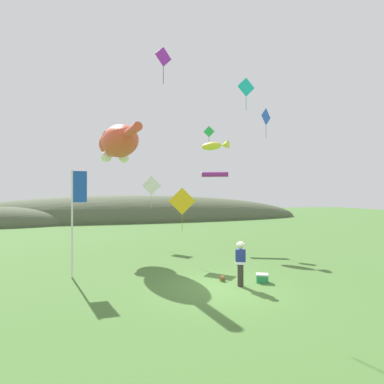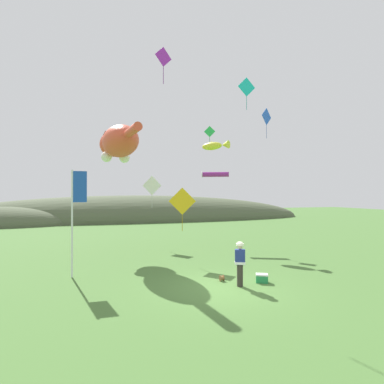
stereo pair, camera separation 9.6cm
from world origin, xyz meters
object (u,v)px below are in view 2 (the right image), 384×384
at_px(picnic_cooler, 262,278).
at_px(kite_diamond_white, 152,186).
at_px(kite_diamond_green, 210,132).
at_px(kite_diamond_blue, 266,117).
at_px(kite_fish_windsock, 215,146).
at_px(kite_diamond_gold, 182,201).
at_px(kite_diamond_violet, 163,57).
at_px(kite_diamond_teal, 247,87).
at_px(kite_giant_cat, 118,143).
at_px(festival_attendant, 240,263).
at_px(kite_tube_streamer, 215,174).
at_px(kite_spool, 222,278).
at_px(festival_banner_pole, 76,207).

height_order(picnic_cooler, kite_diamond_white, kite_diamond_white).
bearing_deg(kite_diamond_green, kite_diamond_blue, -59.39).
bearing_deg(kite_fish_windsock, picnic_cooler, -98.69).
bearing_deg(kite_fish_windsock, kite_diamond_gold, -129.89).
distance_m(kite_diamond_violet, kite_diamond_gold, 7.68).
relative_size(kite_diamond_green, kite_diamond_gold, 0.75).
xyz_separation_m(kite_diamond_teal, kite_diamond_blue, (1.46, -0.10, -1.92)).
xyz_separation_m(kite_giant_cat, kite_diamond_gold, (3.26, -3.64, -3.68)).
bearing_deg(kite_diamond_blue, kite_fish_windsock, 143.99).
height_order(festival_attendant, kite_diamond_green, kite_diamond_green).
bearing_deg(kite_diamond_teal, kite_fish_windsock, 126.15).
bearing_deg(kite_diamond_blue, kite_tube_streamer, 139.60).
relative_size(kite_spool, kite_diamond_white, 0.11).
bearing_deg(picnic_cooler, kite_diamond_gold, 114.40).
bearing_deg(kite_spool, picnic_cooler, -23.59).
relative_size(kite_spool, picnic_cooler, 0.44).
bearing_deg(kite_diamond_violet, festival_banner_pole, -166.05).
height_order(kite_tube_streamer, kite_diamond_blue, kite_diamond_blue).
height_order(kite_fish_windsock, kite_diamond_blue, kite_diamond_blue).
relative_size(kite_tube_streamer, kite_diamond_teal, 0.90).
bearing_deg(kite_tube_streamer, festival_banner_pole, -145.44).
relative_size(kite_diamond_teal, kite_diamond_white, 0.94).
bearing_deg(festival_attendant, kite_diamond_white, 99.73).
bearing_deg(kite_fish_windsock, kite_diamond_green, 79.72).
height_order(kite_spool, kite_diamond_green, kite_diamond_green).
distance_m(kite_spool, kite_fish_windsock, 11.38).
relative_size(festival_attendant, kite_diamond_gold, 0.74).
relative_size(kite_spool, kite_diamond_teal, 0.12).
distance_m(festival_banner_pole, kite_diamond_gold, 5.64).
bearing_deg(kite_spool, kite_diamond_white, 98.17).
xyz_separation_m(festival_banner_pole, kite_fish_windsock, (8.95, 5.96, 4.08)).
distance_m(kite_diamond_green, kite_diamond_blue, 5.04).
height_order(kite_tube_streamer, kite_diamond_violet, kite_diamond_violet).
bearing_deg(festival_banner_pole, kite_tube_streamer, 34.56).
relative_size(picnic_cooler, festival_banner_pole, 0.12).
relative_size(festival_attendant, kite_diamond_green, 0.98).
bearing_deg(kite_diamond_gold, picnic_cooler, -65.60).
height_order(kite_tube_streamer, kite_diamond_white, kite_tube_streamer).
relative_size(festival_attendant, kite_tube_streamer, 0.90).
bearing_deg(kite_spool, kite_giant_cat, 116.71).
bearing_deg(kite_diamond_white, picnic_cooler, -74.36).
bearing_deg(kite_spool, kite_diamond_teal, 55.18).
height_order(festival_attendant, kite_fish_windsock, kite_fish_windsock).
height_order(kite_diamond_blue, kite_diamond_white, kite_diamond_blue).
bearing_deg(kite_giant_cat, kite_diamond_green, 21.27).
relative_size(kite_tube_streamer, kite_diamond_gold, 0.82).
xyz_separation_m(festival_attendant, kite_diamond_violet, (-2.27, 4.37, 9.91)).
height_order(kite_tube_streamer, kite_diamond_gold, kite_tube_streamer).
relative_size(picnic_cooler, kite_giant_cat, 0.08).
height_order(kite_giant_cat, kite_diamond_teal, kite_diamond_teal).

